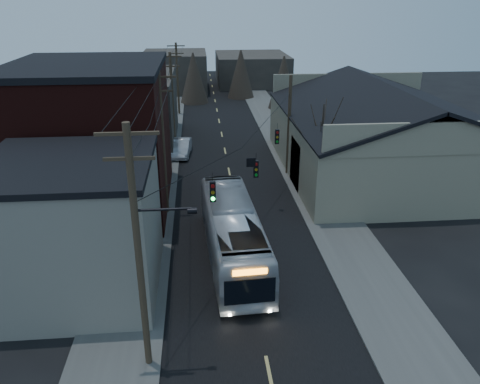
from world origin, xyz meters
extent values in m
cube|color=black|center=(0.00, 30.00, 0.01)|extent=(9.00, 110.00, 0.02)
cube|color=#474744|center=(-6.50, 30.00, 0.06)|extent=(4.00, 110.00, 0.12)
cube|color=#474744|center=(6.50, 30.00, 0.06)|extent=(4.00, 110.00, 0.12)
cube|color=slate|center=(-9.00, 9.00, 3.50)|extent=(8.00, 8.00, 7.00)
cube|color=black|center=(-10.00, 20.00, 5.00)|extent=(10.00, 12.00, 10.00)
cube|color=#302A26|center=(-9.50, 36.00, 3.50)|extent=(9.00, 14.00, 7.00)
cube|color=#80735D|center=(13.00, 25.00, 2.50)|extent=(16.00, 20.00, 5.00)
cube|color=black|center=(9.00, 25.00, 6.30)|extent=(8.16, 20.60, 2.86)
cube|color=black|center=(17.00, 25.00, 6.30)|extent=(8.16, 20.60, 2.86)
cube|color=#302A26|center=(-6.00, 65.00, 3.00)|extent=(10.00, 12.00, 6.00)
cube|color=#302A26|center=(7.00, 70.00, 2.50)|extent=(12.00, 14.00, 5.00)
cone|color=black|center=(6.50, 20.00, 3.60)|extent=(0.40, 0.40, 7.20)
cylinder|color=#382B1E|center=(-5.00, 3.00, 5.25)|extent=(0.28, 0.28, 10.50)
cube|color=#382B1E|center=(-5.00, 3.00, 10.10)|extent=(2.20, 0.12, 0.12)
cylinder|color=#382B1E|center=(-5.00, 18.00, 5.00)|extent=(0.28, 0.28, 10.00)
cube|color=#382B1E|center=(-5.00, 18.00, 9.60)|extent=(2.20, 0.12, 0.12)
cylinder|color=#382B1E|center=(-5.00, 33.00, 4.75)|extent=(0.28, 0.28, 9.50)
cube|color=#382B1E|center=(-5.00, 33.00, 9.10)|extent=(2.20, 0.12, 0.12)
cylinder|color=#382B1E|center=(-5.00, 48.00, 4.50)|extent=(0.28, 0.28, 9.00)
cube|color=#382B1E|center=(-5.00, 48.00, 8.60)|extent=(2.20, 0.12, 0.12)
cylinder|color=#382B1E|center=(5.00, 25.00, 4.25)|extent=(0.28, 0.28, 8.50)
cube|color=black|center=(-2.00, 7.50, 5.95)|extent=(0.28, 0.20, 1.00)
cube|color=black|center=(0.60, 12.00, 5.35)|extent=(0.28, 0.20, 1.00)
cube|color=black|center=(2.80, 18.00, 5.45)|extent=(0.28, 0.20, 1.00)
imported|color=#AEB3BB|center=(-0.79, 11.29, 1.67)|extent=(3.49, 12.13, 3.34)
imported|color=#B1B2B9|center=(-4.30, 31.00, 0.78)|extent=(2.06, 4.85, 1.55)
camera|label=1|loc=(-2.55, -12.71, 14.47)|focal=35.00mm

